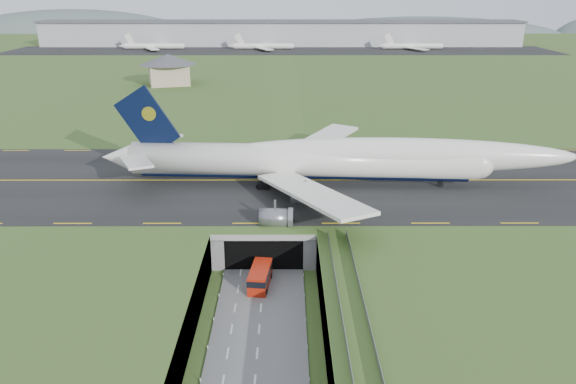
{
  "coord_description": "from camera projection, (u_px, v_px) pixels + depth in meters",
  "views": [
    {
      "loc": [
        3.54,
        -68.72,
        40.82
      ],
      "look_at": [
        3.71,
        20.0,
        8.47
      ],
      "focal_mm": 35.0,
      "sensor_mm": 36.0,
      "label": 1
    }
  ],
  "objects": [
    {
      "name": "service_building",
      "position": [
        168.0,
        67.0,
        212.15
      ],
      "size": [
        25.97,
        25.97,
        11.44
      ],
      "rotation": [
        0.0,
        0.0,
        0.28
      ],
      "color": "tan",
      "rests_on": "ground"
    },
    {
      "name": "ground",
      "position": [
        262.0,
        298.0,
        78.54
      ],
      "size": [
        900.0,
        900.0,
        0.0
      ],
      "primitive_type": "plane",
      "color": "#395522",
      "rests_on": "ground"
    },
    {
      "name": "distant_hills",
      "position": [
        357.0,
        43.0,
        484.01
      ],
      "size": [
        700.0,
        91.0,
        60.0
      ],
      "color": "#50605D",
      "rests_on": "ground"
    },
    {
      "name": "tunnel_portal",
      "position": [
        266.0,
        228.0,
        93.1
      ],
      "size": [
        17.0,
        22.3,
        6.0
      ],
      "color": "gray",
      "rests_on": "ground"
    },
    {
      "name": "shuttle_tram",
      "position": [
        260.0,
        277.0,
        80.94
      ],
      "size": [
        3.46,
        7.32,
        2.89
      ],
      "rotation": [
        0.0,
        0.0,
        -0.12
      ],
      "color": "#B21F0B",
      "rests_on": "ground"
    },
    {
      "name": "cargo_terminal",
      "position": [
        281.0,
        33.0,
        355.05
      ],
      "size": [
        320.0,
        67.0,
        15.6
      ],
      "color": "#B2B2B2",
      "rests_on": "ground"
    },
    {
      "name": "taxiway",
      "position": [
        269.0,
        180.0,
        107.45
      ],
      "size": [
        800.0,
        44.0,
        0.18
      ],
      "primitive_type": "cube",
      "color": "black",
      "rests_on": "airfield_deck"
    },
    {
      "name": "airfield_deck",
      "position": [
        261.0,
        279.0,
        77.51
      ],
      "size": [
        800.0,
        800.0,
        6.0
      ],
      "primitive_type": "cube",
      "color": "gray",
      "rests_on": "ground"
    },
    {
      "name": "jumbo_jet",
      "position": [
        336.0,
        159.0,
        103.17
      ],
      "size": [
        87.61,
        57.48,
        19.04
      ],
      "rotation": [
        0.0,
        0.0,
        -0.06
      ],
      "color": "white",
      "rests_on": "ground"
    },
    {
      "name": "guideway",
      "position": [
        358.0,
        348.0,
        58.78
      ],
      "size": [
        3.0,
        53.0,
        7.05
      ],
      "color": "#A8A8A3",
      "rests_on": "ground"
    },
    {
      "name": "trench_road",
      "position": [
        259.0,
        328.0,
        71.46
      ],
      "size": [
        12.0,
        75.0,
        0.2
      ],
      "primitive_type": "cube",
      "color": "slate",
      "rests_on": "ground"
    }
  ]
}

